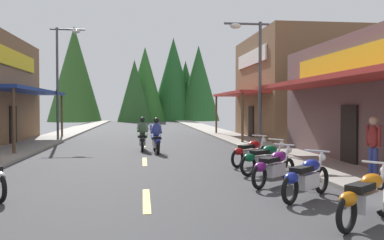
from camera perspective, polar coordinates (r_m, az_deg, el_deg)
name	(u,v)px	position (r m, az deg, el deg)	size (l,w,h in m)	color
ground	(144,144)	(23.95, -6.55, -3.25)	(9.37, 76.81, 0.10)	#38383A
sidewalk_left	(37,143)	(24.62, -20.25, -2.95)	(2.28, 76.81, 0.12)	gray
sidewalk_right	(245,141)	(24.66, 7.13, -2.85)	(2.28, 76.81, 0.12)	gray
centerline_dashes	(144,137)	(28.49, -6.58, -2.34)	(0.16, 53.20, 0.01)	#E0C64C
storefront_right_far	(312,88)	(28.85, 15.97, 4.25)	(10.01, 9.52, 6.65)	brown
streetlamp_left	(62,69)	(26.34, -17.18, 6.68)	(2.02, 0.30, 6.75)	#474C51
streetlamp_right	(253,67)	(18.83, 8.29, 7.11)	(2.02, 0.30, 5.77)	#474C51
motorcycle_parked_right_0	(366,197)	(7.88, 22.49, -9.57)	(1.75, 1.39, 1.04)	black
motorcycle_parked_right_1	(306,177)	(9.62, 15.21, -7.46)	(1.66, 1.50, 1.04)	black
motorcycle_parked_right_2	(274,167)	(11.11, 11.04, -6.20)	(1.64, 1.53, 1.04)	black
motorcycle_parked_right_3	(265,158)	(12.92, 9.82, -5.09)	(1.86, 1.23, 1.04)	black
motorcycle_parked_right_4	(250,152)	(14.65, 7.90, -4.28)	(1.72, 1.44, 1.04)	black
rider_cruising_lead	(156,138)	(18.67, -4.86, -2.47)	(0.60, 2.14, 1.57)	black
rider_cruising_trailing	(143,136)	(19.83, -6.71, -2.23)	(0.60, 2.14, 1.57)	black
pedestrian_browsing	(373,143)	(12.65, 23.35, -2.86)	(0.31, 0.57, 1.77)	#333F8C
treeline_backdrop	(145,81)	(63.28, -6.32, 5.26)	(25.12, 11.84, 13.59)	#1E5323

